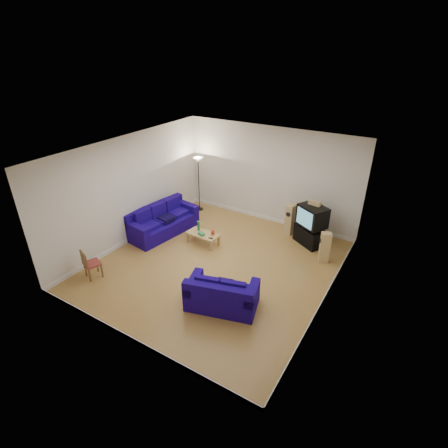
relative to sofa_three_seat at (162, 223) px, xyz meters
The scene contains 16 objects.
room 2.87m from the sofa_three_seat, 15.35° to the right, with size 6.01×6.51×3.21m.
sofa_three_seat is the anchor object (origin of this frame).
sofa_loveseat 4.09m from the sofa_three_seat, 30.37° to the right, with size 1.79×1.30×0.80m.
coffee_table 1.55m from the sofa_three_seat, ahead, with size 1.00×0.53×0.36m.
bottle 1.35m from the sofa_three_seat, ahead, with size 0.07×0.07×0.31m, color #197233.
tissue_box 1.57m from the sofa_three_seat, ahead, with size 0.20×0.11×0.08m, color green.
red_canister 1.86m from the sofa_three_seat, ahead, with size 0.10×0.10×0.14m, color red.
remote 1.92m from the sofa_three_seat, ahead, with size 0.14×0.04×0.02m, color black.
tv_stand 4.63m from the sofa_three_seat, 22.18° to the left, with size 0.91×0.51×0.56m, color black.
av_receiver 4.65m from the sofa_three_seat, 21.60° to the left, with size 0.44×0.36×0.10m, color black.
television 4.68m from the sofa_three_seat, 21.30° to the left, with size 0.98×0.91×0.62m.
centre_speaker 4.78m from the sofa_three_seat, 22.68° to the left, with size 0.36×0.14×0.13m, color tan.
speaker_left 4.08m from the sofa_three_seat, 29.56° to the left, with size 0.27×0.33×1.01m.
speaker_right 5.07m from the sofa_three_seat, 11.64° to the left, with size 0.33×0.30×0.90m.
floor_lamp 2.39m from the sofa_three_seat, 88.21° to the left, with size 0.33×0.33×1.96m.
dining_chair 2.86m from the sofa_three_seat, 89.16° to the right, with size 0.49×0.49×0.81m.
Camera 1 is at (4.35, -6.72, 5.50)m, focal length 28.00 mm.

